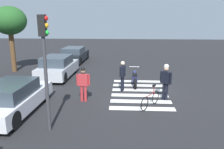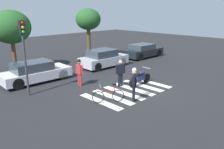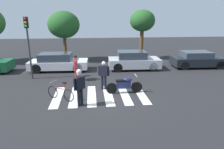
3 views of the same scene
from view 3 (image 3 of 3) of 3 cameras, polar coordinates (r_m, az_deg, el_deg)
name	(u,v)px [view 3 (image 3 of 3)]	position (r m, az deg, el deg)	size (l,w,h in m)	color
ground_plane	(100,95)	(10.93, -3.45, -5.91)	(60.00, 60.00, 0.00)	#232326
police_motorcycle	(124,85)	(11.11, 3.47, -3.07)	(2.03, 0.62, 1.02)	black
leaning_bicycle	(61,93)	(10.56, -14.45, -5.13)	(1.43, 0.97, 0.98)	black
officer_on_foot	(104,74)	(11.51, -2.38, 0.28)	(0.65, 0.32, 1.67)	black
officer_by_motorcycle	(80,85)	(9.45, -9.24, -2.95)	(0.52, 0.49, 1.80)	black
pedestrian_bystander	(76,66)	(13.32, -10.35, 2.37)	(0.23, 0.65, 1.72)	#B22D33
crosswalk_stripes	(100,95)	(10.93, -3.45, -5.89)	(4.95, 2.97, 0.01)	silver
car_white_van	(58,62)	(16.23, -15.15, 3.39)	(4.54, 1.97, 1.37)	black
car_silver_sedan	(133,61)	(16.16, 6.13, 3.96)	(4.12, 2.01, 1.47)	black
car_black_suv	(197,60)	(18.16, 23.17, 3.93)	(4.32, 2.03, 1.33)	black
traffic_light_pole	(28,38)	(14.26, -22.90, 9.54)	(0.25, 0.33, 4.10)	#38383D
street_tree_mid	(64,25)	(19.38, -13.60, 13.60)	(2.90, 2.90, 4.62)	brown
street_tree_far	(142,21)	(19.85, 8.67, 14.76)	(2.39, 2.39, 4.74)	brown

